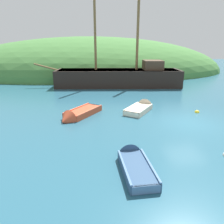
# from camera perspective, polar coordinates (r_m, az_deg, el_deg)

# --- Properties ---
(ground_plane) EXTENTS (120.00, 120.00, 0.00)m
(ground_plane) POSITION_cam_1_polar(r_m,az_deg,el_deg) (14.82, 19.98, -2.62)
(ground_plane) COLOR #285B70
(shore_hill) EXTENTS (49.96, 27.22, 12.73)m
(shore_hill) POSITION_cam_1_polar(r_m,az_deg,el_deg) (40.97, -5.57, 10.88)
(shore_hill) COLOR #477F3D
(shore_hill) RESTS_ON ground
(sailing_ship) EXTENTS (17.73, 5.59, 11.29)m
(sailing_ship) POSITION_cam_1_polar(r_m,az_deg,el_deg) (26.13, 1.96, 8.72)
(sailing_ship) COLOR black
(sailing_ship) RESTS_ON ground
(rowboat_near_dock) EXTENTS (3.06, 3.46, 1.23)m
(rowboat_near_dock) POSITION_cam_1_polar(r_m,az_deg,el_deg) (16.65, 8.00, 0.96)
(rowboat_near_dock) COLOR beige
(rowboat_near_dock) RESTS_ON ground
(rowboat_portside) EXTENTS (3.31, 3.82, 1.23)m
(rowboat_portside) POSITION_cam_1_polar(r_m,az_deg,el_deg) (15.08, -9.24, -0.83)
(rowboat_portside) COLOR #C64C2D
(rowboat_portside) RESTS_ON ground
(rowboat_outer_left) EXTENTS (1.15, 3.20, 1.07)m
(rowboat_outer_left) POSITION_cam_1_polar(r_m,az_deg,el_deg) (9.15, 5.92, -13.81)
(rowboat_outer_left) COLOR #335175
(rowboat_outer_left) RESTS_ON ground
(buoy_yellow) EXTENTS (0.36, 0.36, 0.36)m
(buoy_yellow) POSITION_cam_1_polar(r_m,az_deg,el_deg) (17.19, 22.11, -0.10)
(buoy_yellow) COLOR yellow
(buoy_yellow) RESTS_ON ground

